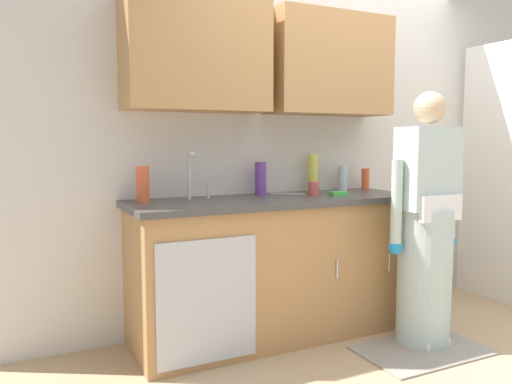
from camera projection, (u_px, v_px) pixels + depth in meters
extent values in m
plane|color=tan|center=(410.00, 359.00, 3.07)|extent=(9.00, 9.00, 0.00)
cube|color=beige|center=(317.00, 136.00, 3.88)|extent=(4.80, 0.10, 2.70)
cube|color=#B27F4C|center=(196.00, 55.00, 3.17)|extent=(0.91, 0.34, 0.70)
cube|color=#B27F4C|center=(329.00, 65.00, 3.60)|extent=(0.91, 0.34, 0.70)
cube|color=#B27F4C|center=(275.00, 270.00, 3.41)|extent=(1.90, 0.60, 0.90)
cube|color=#B7BABF|center=(208.00, 302.00, 2.88)|extent=(0.60, 0.01, 0.72)
cylinder|color=silver|center=(337.00, 269.00, 3.26)|extent=(0.01, 0.01, 0.12)
cylinder|color=silver|center=(389.00, 262.00, 3.44)|extent=(0.01, 0.01, 0.12)
cube|color=#474442|center=(275.00, 201.00, 3.37)|extent=(1.96, 0.66, 0.04)
cube|color=#B7BABF|center=(203.00, 206.00, 3.14)|extent=(0.50, 0.36, 0.03)
cylinder|color=#B7BABF|center=(189.00, 176.00, 3.24)|extent=(0.02, 0.02, 0.30)
sphere|color=#B7BABF|center=(192.00, 154.00, 3.17)|extent=(0.04, 0.04, 0.04)
cylinder|color=#B7BABF|center=(208.00, 191.00, 3.31)|extent=(0.02, 0.02, 0.10)
cube|color=white|center=(424.00, 339.00, 3.30)|extent=(0.20, 0.26, 0.06)
cylinder|color=#B2C6C1|center=(424.00, 277.00, 3.28)|extent=(0.34, 0.34, 0.88)
cube|color=#B2C6C1|center=(428.00, 168.00, 3.21)|extent=(0.38, 0.22, 0.52)
sphere|color=tan|center=(430.00, 108.00, 3.17)|extent=(0.20, 0.20, 0.20)
cube|color=white|center=(441.00, 208.00, 3.13)|extent=(0.32, 0.04, 0.16)
cylinder|color=#B2C6C1|center=(397.00, 204.00, 3.15)|extent=(0.07, 0.07, 0.55)
sphere|color=#1E8CCC|center=(395.00, 247.00, 3.18)|extent=(0.09, 0.09, 0.09)
cylinder|color=#B2C6C1|center=(451.00, 200.00, 3.35)|extent=(0.07, 0.07, 0.55)
sphere|color=#1E8CCC|center=(449.00, 241.00, 3.38)|extent=(0.09, 0.09, 0.09)
cube|color=gray|center=(422.00, 350.00, 3.18)|extent=(0.80, 0.50, 0.01)
cylinder|color=#D8D14C|center=(313.00, 173.00, 3.72)|extent=(0.07, 0.07, 0.28)
cylinder|color=silver|center=(343.00, 178.00, 3.85)|extent=(0.07, 0.07, 0.19)
cylinder|color=#E05933|center=(143.00, 184.00, 3.11)|extent=(0.08, 0.08, 0.22)
cylinder|color=#E05933|center=(365.00, 179.00, 3.91)|extent=(0.06, 0.06, 0.16)
cylinder|color=#66388C|center=(261.00, 178.00, 3.51)|extent=(0.08, 0.08, 0.23)
cylinder|color=#B24C47|center=(314.00, 189.00, 3.46)|extent=(0.08, 0.08, 0.10)
cube|color=silver|center=(288.00, 194.00, 3.58)|extent=(0.21, 0.15, 0.01)
cube|color=#4CBF4C|center=(338.00, 194.00, 3.46)|extent=(0.11, 0.07, 0.03)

